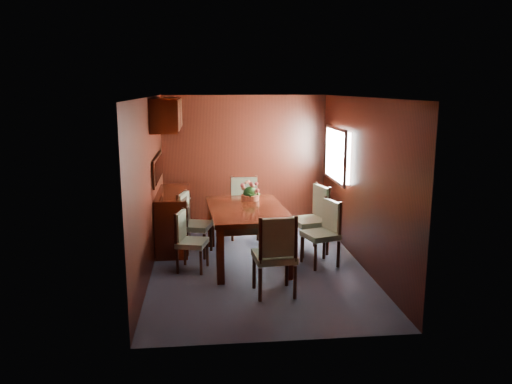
{
  "coord_description": "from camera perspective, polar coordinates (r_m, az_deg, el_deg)",
  "views": [
    {
      "loc": [
        -0.73,
        -6.85,
        2.53
      ],
      "look_at": [
        0.0,
        0.16,
        1.05
      ],
      "focal_mm": 35.0,
      "sensor_mm": 36.0,
      "label": 1
    }
  ],
  "objects": [
    {
      "name": "dining_table",
      "position": [
        7.28,
        -1.03,
        -2.69
      ],
      "size": [
        1.19,
        1.81,
        0.82
      ],
      "rotation": [
        0.0,
        0.0,
        0.06
      ],
      "color": "black",
      "rests_on": "ground"
    },
    {
      "name": "chair_left_far",
      "position": [
        7.7,
        -7.5,
        -3.2
      ],
      "size": [
        0.55,
        0.56,
        0.98
      ],
      "rotation": [
        0.0,
        0.0,
        -1.83
      ],
      "color": "black",
      "rests_on": "ground"
    },
    {
      "name": "ground",
      "position": [
        7.34,
        0.13,
        -8.3
      ],
      "size": [
        4.5,
        4.5,
        0.0
      ],
      "primitive_type": "plane",
      "color": "#2F3241",
      "rests_on": "ground"
    },
    {
      "name": "chair_left_near",
      "position": [
        7.07,
        -7.83,
        -5.15
      ],
      "size": [
        0.48,
        0.49,
        0.86
      ],
      "rotation": [
        0.0,
        0.0,
        -1.83
      ],
      "color": "black",
      "rests_on": "ground"
    },
    {
      "name": "chair_head",
      "position": [
        6.11,
        2.26,
        -6.76
      ],
      "size": [
        0.53,
        0.51,
        1.04
      ],
      "rotation": [
        0.0,
        0.0,
        0.08
      ],
      "color": "black",
      "rests_on": "ground"
    },
    {
      "name": "chair_right_near",
      "position": [
        7.28,
        7.87,
        -4.17
      ],
      "size": [
        0.55,
        0.57,
        0.96
      ],
      "rotation": [
        0.0,
        0.0,
        1.87
      ],
      "color": "black",
      "rests_on": "ground"
    },
    {
      "name": "chair_right_far",
      "position": [
        7.8,
        6.67,
        -2.64
      ],
      "size": [
        0.59,
        0.61,
        1.06
      ],
      "rotation": [
        0.0,
        0.0,
        1.81
      ],
      "color": "black",
      "rests_on": "ground"
    },
    {
      "name": "room_shell",
      "position": [
        7.27,
        -0.96,
        4.74
      ],
      "size": [
        3.06,
        4.52,
        2.41
      ],
      "color": "black",
      "rests_on": "ground"
    },
    {
      "name": "chair_foot",
      "position": [
        8.57,
        -1.34,
        -1.35
      ],
      "size": [
        0.51,
        0.49,
        1.03
      ],
      "rotation": [
        0.0,
        0.0,
        3.1
      ],
      "color": "black",
      "rests_on": "ground"
    },
    {
      "name": "sideboard",
      "position": [
        8.14,
        -9.42,
        -3.11
      ],
      "size": [
        0.48,
        1.4,
        0.9
      ],
      "primitive_type": "cube",
      "color": "black",
      "rests_on": "ground"
    },
    {
      "name": "flower_centerpiece",
      "position": [
        7.71,
        -0.68,
        0.11
      ],
      "size": [
        0.3,
        0.3,
        0.3
      ],
      "color": "#A35131",
      "rests_on": "dining_table"
    }
  ]
}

